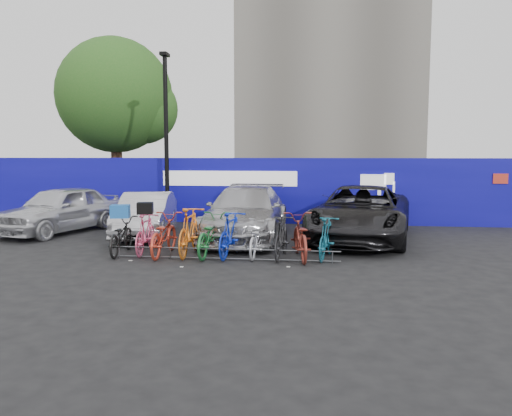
% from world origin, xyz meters
% --- Properties ---
extents(ground, '(100.00, 100.00, 0.00)m').
position_xyz_m(ground, '(0.00, 0.00, 0.00)').
color(ground, black).
rests_on(ground, ground).
extents(hoarding, '(22.00, 0.18, 2.40)m').
position_xyz_m(hoarding, '(0.01, 6.00, 1.20)').
color(hoarding, '#0B0A90').
rests_on(hoarding, ground).
extents(tree, '(5.40, 5.20, 7.80)m').
position_xyz_m(tree, '(-6.77, 10.06, 5.07)').
color(tree, '#382314').
rests_on(tree, ground).
extents(lamppost, '(0.25, 0.50, 6.11)m').
position_xyz_m(lamppost, '(-3.20, 5.40, 3.27)').
color(lamppost, black).
rests_on(lamppost, ground).
extents(bike_rack, '(5.60, 0.03, 0.30)m').
position_xyz_m(bike_rack, '(-0.00, -0.60, 0.16)').
color(bike_rack, '#595B60').
rests_on(bike_rack, ground).
extents(car_0, '(2.99, 4.81, 1.53)m').
position_xyz_m(car_0, '(-6.05, 2.99, 0.76)').
color(car_0, silver).
rests_on(car_0, ground).
extents(car_1, '(2.08, 4.28, 1.35)m').
position_xyz_m(car_1, '(-3.04, 2.65, 0.68)').
color(car_1, silver).
rests_on(car_1, ground).
extents(car_2, '(2.27, 5.43, 1.57)m').
position_xyz_m(car_2, '(0.09, 2.60, 0.78)').
color(car_2, '#B1B1B6').
rests_on(car_2, ground).
extents(car_3, '(3.68, 6.17, 1.61)m').
position_xyz_m(car_3, '(3.53, 2.75, 0.80)').
color(car_3, black).
rests_on(car_3, ground).
extents(bike_0, '(0.77, 1.83, 0.94)m').
position_xyz_m(bike_0, '(-2.72, -0.17, 0.47)').
color(bike_0, black).
rests_on(bike_0, ground).
extents(bike_1, '(0.57, 1.74, 1.03)m').
position_xyz_m(bike_1, '(-2.11, -0.03, 0.52)').
color(bike_1, '#EC5180').
rests_on(bike_1, ground).
extents(bike_2, '(0.71, 2.00, 1.05)m').
position_xyz_m(bike_2, '(-1.61, -0.17, 0.53)').
color(bike_2, red).
rests_on(bike_2, ground).
extents(bike_3, '(0.57, 2.02, 1.22)m').
position_xyz_m(bike_3, '(-0.94, -0.10, 0.61)').
color(bike_3, orange).
rests_on(bike_3, ground).
extents(bike_4, '(0.88, 2.06, 1.05)m').
position_xyz_m(bike_4, '(-0.42, -0.06, 0.53)').
color(bike_4, '#1E7633').
rests_on(bike_4, ground).
extents(bike_5, '(0.76, 1.92, 1.12)m').
position_xyz_m(bike_5, '(0.12, -0.14, 0.56)').
color(bike_5, '#0F29C2').
rests_on(bike_5, ground).
extents(bike_6, '(0.72, 1.75, 0.90)m').
position_xyz_m(bike_6, '(0.75, -0.01, 0.45)').
color(bike_6, '#B5B6BE').
rests_on(bike_6, ground).
extents(bike_7, '(0.64, 1.77, 1.04)m').
position_xyz_m(bike_7, '(1.37, -0.18, 0.52)').
color(bike_7, '#242426').
rests_on(bike_7, ground).
extents(bike_8, '(1.04, 2.15, 1.09)m').
position_xyz_m(bike_8, '(1.82, -0.16, 0.54)').
color(bike_8, maroon).
rests_on(bike_8, ground).
extents(bike_9, '(0.81, 1.76, 1.02)m').
position_xyz_m(bike_9, '(2.47, -0.08, 0.51)').
color(bike_9, '#145E76').
rests_on(bike_9, ground).
extents(cargo_crate, '(0.52, 0.43, 0.33)m').
position_xyz_m(cargo_crate, '(-2.72, -0.17, 1.10)').
color(cargo_crate, blue).
rests_on(cargo_crate, bike_0).
extents(cargo_topcase, '(0.46, 0.43, 0.29)m').
position_xyz_m(cargo_topcase, '(-2.11, -0.03, 1.18)').
color(cargo_topcase, black).
rests_on(cargo_topcase, bike_1).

